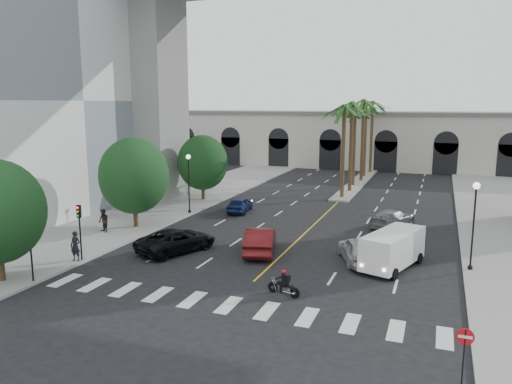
% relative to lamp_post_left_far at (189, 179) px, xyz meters
% --- Properties ---
extents(ground, '(140.00, 140.00, 0.00)m').
position_rel_lamp_post_left_far_xyz_m(ground, '(11.40, -16.00, -3.22)').
color(ground, black).
rests_on(ground, ground).
extents(sidewalk_left, '(8.00, 100.00, 0.15)m').
position_rel_lamp_post_left_far_xyz_m(sidewalk_left, '(-3.60, -1.00, -3.15)').
color(sidewalk_left, gray).
rests_on(sidewalk_left, ground).
extents(median, '(2.00, 24.00, 0.20)m').
position_rel_lamp_post_left_far_xyz_m(median, '(11.40, 22.00, -3.12)').
color(median, gray).
rests_on(median, ground).
extents(building_left, '(16.50, 32.50, 20.60)m').
position_rel_lamp_post_left_far_xyz_m(building_left, '(-15.60, -4.00, 7.09)').
color(building_left, white).
rests_on(building_left, ground).
extents(pier_building, '(71.00, 10.50, 8.50)m').
position_rel_lamp_post_left_far_xyz_m(pier_building, '(11.40, 39.00, 1.04)').
color(pier_building, silver).
rests_on(pier_building, ground).
extents(palm_a, '(3.20, 3.20, 10.30)m').
position_rel_lamp_post_left_far_xyz_m(palm_a, '(11.40, 12.00, 5.88)').
color(palm_a, '#47331E').
rests_on(palm_a, ground).
extents(palm_b, '(3.20, 3.20, 10.60)m').
position_rel_lamp_post_left_far_xyz_m(palm_b, '(11.50, 16.00, 6.15)').
color(palm_b, '#47331E').
rests_on(palm_b, ground).
extents(palm_c, '(3.20, 3.20, 10.10)m').
position_rel_lamp_post_left_far_xyz_m(palm_c, '(11.20, 20.00, 5.69)').
color(palm_c, '#47331E').
rests_on(palm_c, ground).
extents(palm_d, '(3.20, 3.20, 10.90)m').
position_rel_lamp_post_left_far_xyz_m(palm_d, '(11.55, 24.00, 6.43)').
color(palm_d, '#47331E').
rests_on(palm_d, ground).
extents(palm_e, '(3.20, 3.20, 10.40)m').
position_rel_lamp_post_left_far_xyz_m(palm_e, '(11.30, 28.00, 5.97)').
color(palm_e, '#47331E').
rests_on(palm_e, ground).
extents(palm_f, '(3.20, 3.20, 10.70)m').
position_rel_lamp_post_left_far_xyz_m(palm_f, '(11.60, 32.00, 6.24)').
color(palm_f, '#47331E').
rests_on(palm_f, ground).
extents(street_tree_mid, '(5.44, 5.44, 7.21)m').
position_rel_lamp_post_left_far_xyz_m(street_tree_mid, '(-1.60, -6.00, 0.99)').
color(street_tree_mid, '#382616').
rests_on(street_tree_mid, ground).
extents(street_tree_far, '(5.04, 5.04, 6.68)m').
position_rel_lamp_post_left_far_xyz_m(street_tree_far, '(-1.60, 6.00, 0.68)').
color(street_tree_far, '#382616').
rests_on(street_tree_far, ground).
extents(lamp_post_left_far, '(0.40, 0.40, 5.35)m').
position_rel_lamp_post_left_far_xyz_m(lamp_post_left_far, '(0.00, 0.00, 0.00)').
color(lamp_post_left_far, black).
rests_on(lamp_post_left_far, ground).
extents(lamp_post_right, '(0.40, 0.40, 5.35)m').
position_rel_lamp_post_left_far_xyz_m(lamp_post_right, '(22.80, -8.00, 0.00)').
color(lamp_post_right, black).
rests_on(lamp_post_right, ground).
extents(traffic_signal_near, '(0.25, 0.18, 3.65)m').
position_rel_lamp_post_left_far_xyz_m(traffic_signal_near, '(0.10, -18.50, -0.71)').
color(traffic_signal_near, black).
rests_on(traffic_signal_near, ground).
extents(traffic_signal_far, '(0.25, 0.18, 3.65)m').
position_rel_lamp_post_left_far_xyz_m(traffic_signal_far, '(0.10, -14.50, -0.71)').
color(traffic_signal_far, black).
rests_on(traffic_signal_far, ground).
extents(motorcycle_rider, '(1.88, 0.70, 1.39)m').
position_rel_lamp_post_left_far_xyz_m(motorcycle_rider, '(13.62, -15.34, -2.59)').
color(motorcycle_rider, black).
rests_on(motorcycle_rider, ground).
extents(car_a, '(3.59, 5.14, 1.62)m').
position_rel_lamp_post_left_far_xyz_m(car_a, '(16.33, -8.54, -2.41)').
color(car_a, '#ADACB1').
rests_on(car_a, ground).
extents(car_b, '(3.14, 5.53, 1.72)m').
position_rel_lamp_post_left_far_xyz_m(car_b, '(9.90, -8.73, -2.36)').
color(car_b, '#571114').
rests_on(car_b, ground).
extents(car_c, '(4.62, 6.14, 1.55)m').
position_rel_lamp_post_left_far_xyz_m(car_c, '(4.57, -10.48, -2.45)').
color(car_c, black).
rests_on(car_c, ground).
extents(car_d, '(3.71, 5.31, 1.43)m').
position_rel_lamp_post_left_far_xyz_m(car_d, '(17.45, 1.42, -2.51)').
color(car_d, slate).
rests_on(car_d, ground).
extents(car_e, '(2.20, 4.36, 1.42)m').
position_rel_lamp_post_left_far_xyz_m(car_e, '(3.91, 2.33, -2.51)').
color(car_e, '#10204E').
rests_on(car_e, ground).
extents(cargo_van, '(3.52, 5.61, 2.24)m').
position_rel_lamp_post_left_far_xyz_m(cargo_van, '(18.40, -8.97, -1.97)').
color(cargo_van, white).
rests_on(cargo_van, ground).
extents(pedestrian_a, '(0.72, 0.50, 1.87)m').
position_rel_lamp_post_left_far_xyz_m(pedestrian_a, '(-0.10, -14.77, -2.14)').
color(pedestrian_a, black).
rests_on(pedestrian_a, sidewalk_left).
extents(pedestrian_b, '(1.07, 0.97, 1.78)m').
position_rel_lamp_post_left_far_xyz_m(pedestrian_b, '(-2.82, -8.42, -2.18)').
color(pedestrian_b, black).
rests_on(pedestrian_b, sidewalk_left).
extents(do_not_enter_sign, '(0.60, 0.06, 2.43)m').
position_rel_lamp_post_left_far_xyz_m(do_not_enter_sign, '(21.90, -21.78, -1.46)').
color(do_not_enter_sign, black).
rests_on(do_not_enter_sign, ground).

